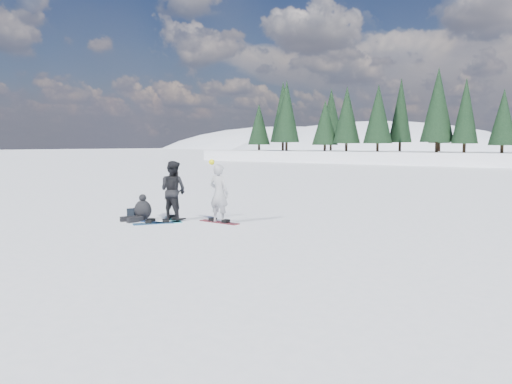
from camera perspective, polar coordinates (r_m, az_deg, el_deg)
ground at (r=13.85m, az=-3.98°, el=-5.01°), size 420.00×420.00×0.00m
snowboarder_woman at (r=16.01m, az=-4.26°, el=-0.14°), size 0.72×0.51×2.04m
snowboarder_man at (r=16.77m, az=-9.46°, el=0.17°), size 1.03×0.85×1.97m
seated_rider at (r=16.99m, az=-12.94°, el=-2.04°), size 0.72×1.08×0.86m
gear_bag at (r=17.71m, az=-13.76°, el=-2.35°), size 0.48×0.36×0.30m
snowboard_woman at (r=16.13m, az=-4.23°, el=-3.46°), size 1.50×0.31×0.03m
snowboard_man at (r=16.88m, az=-9.41°, el=-3.11°), size 1.41×1.05×0.03m
snowboard_loose_a at (r=16.18m, az=-11.25°, el=-3.52°), size 1.04×1.42×0.03m
snowboard_loose_c at (r=16.69m, az=-12.49°, el=-3.27°), size 1.51×0.36×0.03m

